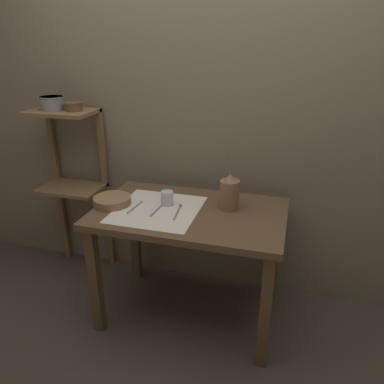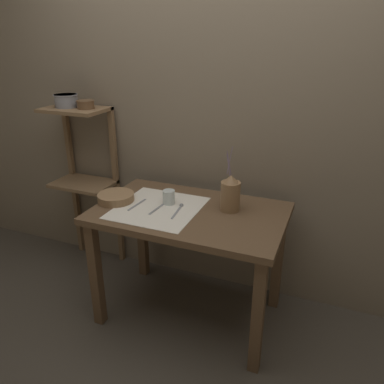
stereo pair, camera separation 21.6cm
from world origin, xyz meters
name	(u,v)px [view 1 (the left image)]	position (x,y,z in m)	size (l,w,h in m)	color
ground_plane	(190,312)	(0.00, 0.00, 0.00)	(12.00, 12.00, 0.00)	#473F35
stone_wall_back	(209,120)	(0.00, 0.46, 1.20)	(7.00, 0.06, 2.40)	#7A6B56
wooden_table	(189,227)	(0.00, 0.00, 0.64)	(1.13, 0.70, 0.75)	brown
wooden_shelf_unit	(72,165)	(-0.97, 0.31, 0.85)	(0.44, 0.30, 1.25)	brown
linen_cloth	(157,209)	(-0.19, -0.04, 0.75)	(0.49, 0.51, 0.00)	silver
pitcher_with_flowers	(230,192)	(0.22, 0.09, 0.86)	(0.12, 0.12, 0.38)	olive
wooden_bowl	(112,201)	(-0.48, -0.05, 0.78)	(0.23, 0.23, 0.05)	#8E6B47
glass_tumbler_near	(167,198)	(-0.15, 0.04, 0.80)	(0.07, 0.07, 0.09)	silver
knife_center	(135,207)	(-0.32, -0.06, 0.76)	(0.03, 0.18, 0.00)	gray
fork_outer	(157,210)	(-0.18, -0.06, 0.76)	(0.03, 0.18, 0.00)	gray
spoon_outer	(179,208)	(-0.06, 0.00, 0.76)	(0.04, 0.20, 0.02)	gray
metal_pot_large	(52,103)	(-1.03, 0.26, 1.30)	(0.17, 0.17, 0.09)	gray
metal_pot_small	(73,106)	(-0.87, 0.26, 1.28)	(0.12, 0.12, 0.06)	brown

